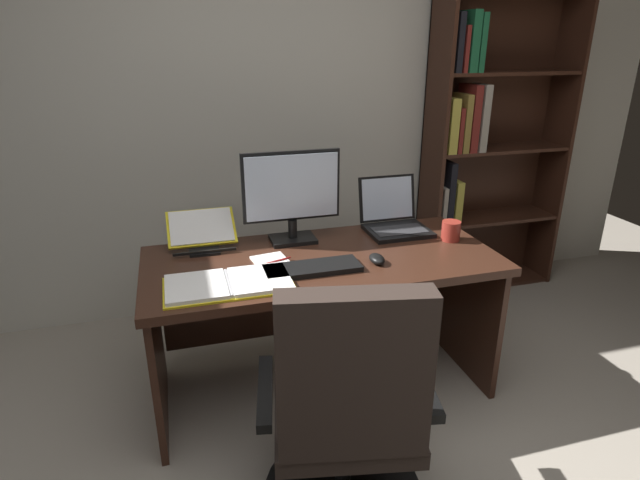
% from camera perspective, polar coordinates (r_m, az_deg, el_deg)
% --- Properties ---
extents(wall_back, '(5.39, 0.12, 2.51)m').
position_cam_1_polar(wall_back, '(3.27, -5.90, 14.12)').
color(wall_back, beige).
rests_on(wall_back, ground).
extents(desk, '(1.62, 0.73, 0.72)m').
position_cam_1_polar(desk, '(2.55, -0.25, -5.22)').
color(desk, '#381E14').
rests_on(desk, ground).
extents(bookshelf, '(0.96, 0.29, 1.95)m').
position_cam_1_polar(bookshelf, '(3.63, 17.31, 9.75)').
color(bookshelf, '#381E14').
rests_on(bookshelf, ground).
extents(office_chair, '(0.67, 0.60, 0.99)m').
position_cam_1_polar(office_chair, '(1.90, 3.01, -19.59)').
color(office_chair, black).
rests_on(office_chair, ground).
extents(monitor, '(0.48, 0.16, 0.45)m').
position_cam_1_polar(monitor, '(2.52, -3.12, 4.77)').
color(monitor, black).
rests_on(monitor, desk).
extents(laptop, '(0.32, 0.32, 0.26)m').
position_cam_1_polar(laptop, '(2.75, 8.14, 2.22)').
color(laptop, black).
rests_on(laptop, desk).
extents(keyboard, '(0.42, 0.15, 0.02)m').
position_cam_1_polar(keyboard, '(2.26, -0.84, -3.11)').
color(keyboard, black).
rests_on(keyboard, desk).
extents(computer_mouse, '(0.06, 0.10, 0.04)m').
position_cam_1_polar(computer_mouse, '(2.34, 6.26, -2.07)').
color(computer_mouse, black).
rests_on(computer_mouse, desk).
extents(reading_stand_with_book, '(0.32, 0.25, 0.16)m').
position_cam_1_polar(reading_stand_with_book, '(2.56, -12.82, 0.98)').
color(reading_stand_with_book, black).
rests_on(reading_stand_with_book, desk).
extents(open_binder, '(0.52, 0.28, 0.02)m').
position_cam_1_polar(open_binder, '(2.15, -9.99, -4.73)').
color(open_binder, yellow).
rests_on(open_binder, desk).
extents(notepad, '(0.18, 0.23, 0.01)m').
position_cam_1_polar(notepad, '(2.33, -5.21, -2.54)').
color(notepad, white).
rests_on(notepad, desk).
extents(pen, '(0.14, 0.05, 0.01)m').
position_cam_1_polar(pen, '(2.33, -4.73, -2.28)').
color(pen, maroon).
rests_on(pen, notepad).
extents(coffee_mug, '(0.09, 0.09, 0.10)m').
position_cam_1_polar(coffee_mug, '(2.66, 14.15, 0.98)').
color(coffee_mug, maroon).
rests_on(coffee_mug, desk).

